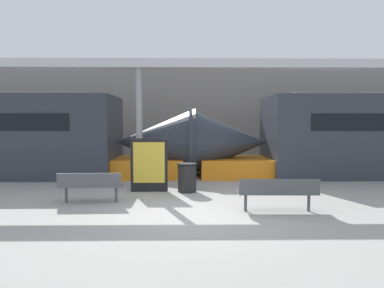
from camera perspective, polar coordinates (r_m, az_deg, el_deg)
ground_plane at (r=7.85m, az=0.14°, el=-11.69°), size 60.00×60.00×0.00m
station_wall at (r=17.95m, az=-0.40°, el=4.91°), size 56.00×0.20×5.00m
bench_near at (r=8.20m, az=14.16°, el=-7.60°), size 1.85×0.48×0.79m
bench_far at (r=9.22m, az=-16.58°, el=-6.43°), size 1.62×0.49×0.79m
trash_bin at (r=10.28m, az=-0.83°, el=-5.60°), size 0.58×0.58×0.86m
poster_board at (r=10.33m, az=-7.16°, el=-3.46°), size 1.10×0.07×1.60m
support_column_near at (r=11.22m, az=-8.78°, el=2.67°), size 0.21×0.21×3.81m
canopy_beam at (r=11.38m, az=-8.88°, el=13.01°), size 28.00×0.60×0.28m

